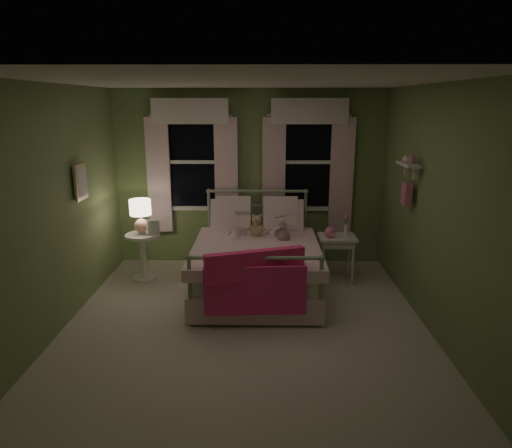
{
  "coord_description": "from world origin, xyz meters",
  "views": [
    {
      "loc": [
        0.18,
        -4.65,
        2.41
      ],
      "look_at": [
        0.11,
        0.59,
        1.0
      ],
      "focal_mm": 32.0,
      "sensor_mm": 36.0,
      "label": 1
    }
  ],
  "objects_px": {
    "child_left": "(236,213)",
    "table_lamp": "(141,213)",
    "teddy_bear": "(257,227)",
    "nightstand_right": "(337,243)",
    "bed": "(256,263)",
    "child_right": "(277,212)",
    "nightstand_left": "(143,250)"
  },
  "relations": [
    {
      "from": "table_lamp",
      "to": "bed",
      "type": "bearing_deg",
      "value": -14.17
    },
    {
      "from": "nightstand_left",
      "to": "table_lamp",
      "type": "bearing_deg",
      "value": 180.0
    },
    {
      "from": "bed",
      "to": "child_right",
      "type": "xyz_separation_m",
      "value": [
        0.28,
        0.42,
        0.58
      ]
    },
    {
      "from": "child_left",
      "to": "table_lamp",
      "type": "height_order",
      "value": "child_left"
    },
    {
      "from": "child_right",
      "to": "table_lamp",
      "type": "height_order",
      "value": "child_right"
    },
    {
      "from": "bed",
      "to": "child_right",
      "type": "height_order",
      "value": "child_right"
    },
    {
      "from": "table_lamp",
      "to": "nightstand_right",
      "type": "relative_size",
      "value": 0.72
    },
    {
      "from": "nightstand_left",
      "to": "teddy_bear",
      "type": "bearing_deg",
      "value": -4.91
    },
    {
      "from": "teddy_bear",
      "to": "nightstand_right",
      "type": "height_order",
      "value": "teddy_bear"
    },
    {
      "from": "teddy_bear",
      "to": "nightstand_left",
      "type": "height_order",
      "value": "teddy_bear"
    },
    {
      "from": "teddy_bear",
      "to": "nightstand_right",
      "type": "xyz_separation_m",
      "value": [
        1.09,
        0.08,
        -0.24
      ]
    },
    {
      "from": "child_left",
      "to": "teddy_bear",
      "type": "xyz_separation_m",
      "value": [
        0.28,
        -0.16,
        -0.16
      ]
    },
    {
      "from": "bed",
      "to": "teddy_bear",
      "type": "relative_size",
      "value": 6.54
    },
    {
      "from": "child_right",
      "to": "nightstand_right",
      "type": "relative_size",
      "value": 1.24
    },
    {
      "from": "bed",
      "to": "nightstand_right",
      "type": "relative_size",
      "value": 3.18
    },
    {
      "from": "bed",
      "to": "child_right",
      "type": "relative_size",
      "value": 2.57
    },
    {
      "from": "bed",
      "to": "child_left",
      "type": "relative_size",
      "value": 2.68
    },
    {
      "from": "bed",
      "to": "nightstand_left",
      "type": "relative_size",
      "value": 3.13
    },
    {
      "from": "child_left",
      "to": "nightstand_left",
      "type": "height_order",
      "value": "child_left"
    },
    {
      "from": "teddy_bear",
      "to": "nightstand_right",
      "type": "bearing_deg",
      "value": 4.03
    },
    {
      "from": "child_left",
      "to": "nightstand_left",
      "type": "distance_m",
      "value": 1.4
    },
    {
      "from": "nightstand_left",
      "to": "nightstand_right",
      "type": "distance_m",
      "value": 2.67
    },
    {
      "from": "bed",
      "to": "teddy_bear",
      "type": "height_order",
      "value": "bed"
    },
    {
      "from": "table_lamp",
      "to": "nightstand_left",
      "type": "bearing_deg",
      "value": 0.0
    },
    {
      "from": "child_left",
      "to": "table_lamp",
      "type": "bearing_deg",
      "value": 2.04
    },
    {
      "from": "child_right",
      "to": "table_lamp",
      "type": "relative_size",
      "value": 1.72
    },
    {
      "from": "teddy_bear",
      "to": "table_lamp",
      "type": "distance_m",
      "value": 1.59
    },
    {
      "from": "child_left",
      "to": "table_lamp",
      "type": "xyz_separation_m",
      "value": [
        -1.3,
        -0.02,
        0.01
      ]
    },
    {
      "from": "child_right",
      "to": "nightstand_left",
      "type": "relative_size",
      "value": 1.22
    },
    {
      "from": "child_left",
      "to": "nightstand_right",
      "type": "relative_size",
      "value": 1.19
    },
    {
      "from": "bed",
      "to": "table_lamp",
      "type": "height_order",
      "value": "bed"
    },
    {
      "from": "child_left",
      "to": "table_lamp",
      "type": "relative_size",
      "value": 1.65
    }
  ]
}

